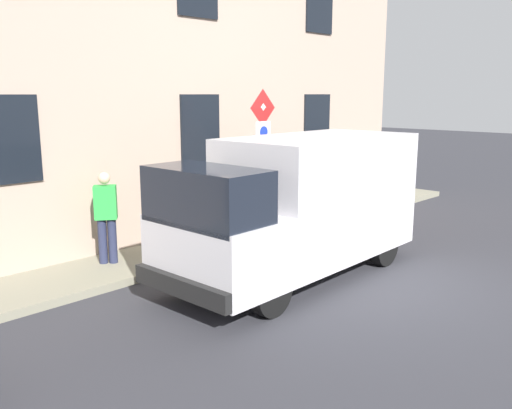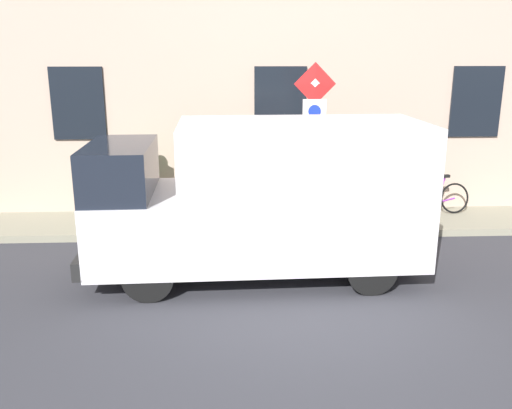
{
  "view_description": "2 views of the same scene",
  "coord_description": "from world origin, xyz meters",
  "px_view_note": "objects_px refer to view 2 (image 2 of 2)",
  "views": [
    {
      "loc": [
        -4.69,
        7.93,
        3.25
      ],
      "look_at": [
        2.68,
        0.28,
        1.09
      ],
      "focal_mm": 38.08,
      "sensor_mm": 36.0,
      "label": 1
    },
    {
      "loc": [
        -7.09,
        1.06,
        3.56
      ],
      "look_at": [
        1.98,
        0.64,
        1.01
      ],
      "focal_mm": 38.61,
      "sensor_mm": 36.0,
      "label": 2
    }
  ],
  "objects_px": {
    "sign_post_stacked": "(314,124)",
    "delivery_van": "(263,196)",
    "bicycle_red": "(358,198)",
    "bicycle_black": "(395,198)",
    "bicycle_purple": "(432,198)",
    "pedestrian": "(146,176)"
  },
  "relations": [
    {
      "from": "sign_post_stacked",
      "to": "bicycle_purple",
      "type": "xyz_separation_m",
      "value": [
        0.88,
        -2.74,
        -1.72
      ]
    },
    {
      "from": "sign_post_stacked",
      "to": "bicycle_purple",
      "type": "distance_m",
      "value": 3.35
    },
    {
      "from": "bicycle_purple",
      "to": "pedestrian",
      "type": "xyz_separation_m",
      "value": [
        -0.07,
        6.07,
        0.56
      ]
    },
    {
      "from": "bicycle_purple",
      "to": "pedestrian",
      "type": "bearing_deg",
      "value": -7.48
    },
    {
      "from": "delivery_van",
      "to": "bicycle_purple",
      "type": "xyz_separation_m",
      "value": [
        2.79,
        -3.81,
        -0.82
      ]
    },
    {
      "from": "bicycle_purple",
      "to": "delivery_van",
      "type": "bearing_deg",
      "value": 28.13
    },
    {
      "from": "bicycle_black",
      "to": "bicycle_red",
      "type": "xyz_separation_m",
      "value": [
        0.0,
        0.8,
        0.0
      ]
    },
    {
      "from": "bicycle_black",
      "to": "pedestrian",
      "type": "relative_size",
      "value": 1.0
    },
    {
      "from": "sign_post_stacked",
      "to": "delivery_van",
      "type": "relative_size",
      "value": 0.57
    },
    {
      "from": "delivery_van",
      "to": "pedestrian",
      "type": "relative_size",
      "value": 3.13
    },
    {
      "from": "delivery_van",
      "to": "bicycle_red",
      "type": "xyz_separation_m",
      "value": [
        2.8,
        -2.21,
        -0.82
      ]
    },
    {
      "from": "delivery_van",
      "to": "bicycle_black",
      "type": "height_order",
      "value": "delivery_van"
    },
    {
      "from": "pedestrian",
      "to": "sign_post_stacked",
      "type": "bearing_deg",
      "value": 112.52
    },
    {
      "from": "bicycle_purple",
      "to": "bicycle_black",
      "type": "distance_m",
      "value": 0.8
    },
    {
      "from": "bicycle_black",
      "to": "sign_post_stacked",
      "type": "bearing_deg",
      "value": 19.9
    },
    {
      "from": "sign_post_stacked",
      "to": "pedestrian",
      "type": "bearing_deg",
      "value": 76.19
    },
    {
      "from": "sign_post_stacked",
      "to": "pedestrian",
      "type": "xyz_separation_m",
      "value": [
        0.82,
        3.33,
        -1.16
      ]
    },
    {
      "from": "bicycle_black",
      "to": "bicycle_purple",
      "type": "bearing_deg",
      "value": 175.37
    },
    {
      "from": "delivery_van",
      "to": "bicycle_red",
      "type": "relative_size",
      "value": 3.14
    },
    {
      "from": "bicycle_purple",
      "to": "pedestrian",
      "type": "height_order",
      "value": "pedestrian"
    },
    {
      "from": "sign_post_stacked",
      "to": "delivery_van",
      "type": "distance_m",
      "value": 2.36
    },
    {
      "from": "bicycle_purple",
      "to": "bicycle_black",
      "type": "xyz_separation_m",
      "value": [
        0.0,
        0.8,
        0.0
      ]
    }
  ]
}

